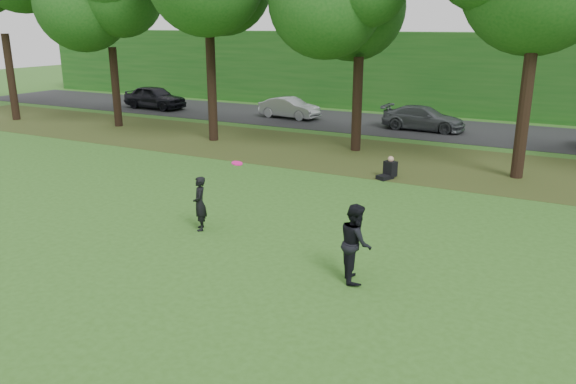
# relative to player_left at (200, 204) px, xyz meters

# --- Properties ---
(ground) EXTENTS (120.00, 120.00, 0.00)m
(ground) POSITION_rel_player_left_xyz_m (3.07, -2.33, -0.76)
(ground) COLOR #305A1C
(ground) RESTS_ON ground
(leaf_litter) EXTENTS (60.00, 7.00, 0.01)m
(leaf_litter) POSITION_rel_player_left_xyz_m (3.07, 10.67, -0.75)
(leaf_litter) COLOR #4A3F1A
(leaf_litter) RESTS_ON ground
(street) EXTENTS (70.00, 7.00, 0.02)m
(street) POSITION_rel_player_left_xyz_m (3.07, 18.67, -0.75)
(street) COLOR black
(street) RESTS_ON ground
(far_hedge) EXTENTS (70.00, 3.00, 5.00)m
(far_hedge) POSITION_rel_player_left_xyz_m (3.07, 24.67, 1.74)
(far_hedge) COLOR #195016
(far_hedge) RESTS_ON ground
(player_left) EXTENTS (0.62, 0.66, 1.52)m
(player_left) POSITION_rel_player_left_xyz_m (0.00, 0.00, 0.00)
(player_left) COLOR black
(player_left) RESTS_ON ground
(player_right) EXTENTS (1.00, 1.08, 1.77)m
(player_right) POSITION_rel_player_left_xyz_m (4.94, -0.99, 0.13)
(player_right) COLOR black
(player_right) RESTS_ON ground
(parked_cars) EXTENTS (42.21, 3.46, 1.52)m
(parked_cars) POSITION_rel_player_left_xyz_m (2.86, 17.36, -0.05)
(parked_cars) COLOR black
(parked_cars) RESTS_ON street
(frisbee) EXTENTS (0.27, 0.28, 0.08)m
(frisbee) POSITION_rel_player_left_xyz_m (1.68, -0.65, 1.47)
(frisbee) COLOR #EB1383
(frisbee) RESTS_ON ground
(seated_person) EXTENTS (0.67, 0.83, 0.83)m
(seated_person) POSITION_rel_player_left_xyz_m (2.91, 7.62, -0.45)
(seated_person) COLOR black
(seated_person) RESTS_ON ground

